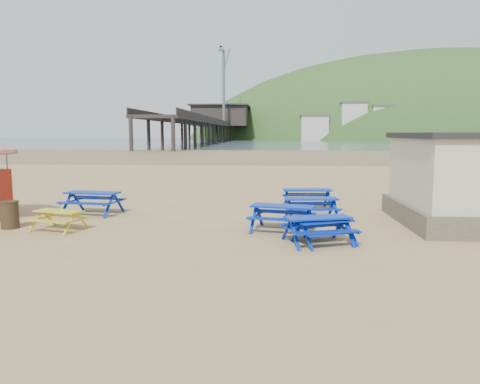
# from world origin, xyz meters

# --- Properties ---
(ground) EXTENTS (400.00, 400.00, 0.00)m
(ground) POSITION_xyz_m (0.00, 0.00, 0.00)
(ground) COLOR tan
(ground) RESTS_ON ground
(wet_sand) EXTENTS (400.00, 400.00, 0.00)m
(wet_sand) POSITION_xyz_m (0.00, 55.00, 0.00)
(wet_sand) COLOR olive
(wet_sand) RESTS_ON ground
(sea) EXTENTS (400.00, 400.00, 0.00)m
(sea) POSITION_xyz_m (0.00, 170.00, 0.01)
(sea) COLOR #41525D
(sea) RESTS_ON ground
(picnic_table_blue_a) EXTENTS (2.28, 1.95, 0.86)m
(picnic_table_blue_a) POSITION_xyz_m (-4.62, 2.26, 0.43)
(picnic_table_blue_a) COLOR #042093
(picnic_table_blue_a) RESTS_ON ground
(picnic_table_blue_b) EXTENTS (2.04, 1.67, 0.83)m
(picnic_table_blue_b) POSITION_xyz_m (3.80, 3.94, 0.41)
(picnic_table_blue_b) COLOR #042093
(picnic_table_blue_b) RESTS_ON ground
(picnic_table_blue_c) EXTENTS (2.02, 1.69, 0.79)m
(picnic_table_blue_c) POSITION_xyz_m (3.77, 1.57, 0.40)
(picnic_table_blue_c) COLOR #042093
(picnic_table_blue_c) RESTS_ON ground
(picnic_table_blue_d) EXTENTS (2.29, 2.01, 0.83)m
(picnic_table_blue_d) POSITION_xyz_m (2.66, -0.50, 0.42)
(picnic_table_blue_d) COLOR #042093
(picnic_table_blue_d) RESTS_ON ground
(picnic_table_blue_e) EXTENTS (2.03, 1.87, 0.69)m
(picnic_table_blue_e) POSITION_xyz_m (3.79, -2.21, 0.34)
(picnic_table_blue_e) COLOR #042093
(picnic_table_blue_e) RESTS_ON ground
(picnic_table_blue_f) EXTENTS (2.18, 1.94, 0.78)m
(picnic_table_blue_f) POSITION_xyz_m (3.61, -2.16, 0.39)
(picnic_table_blue_f) COLOR #042093
(picnic_table_blue_f) RESTS_ON ground
(picnic_table_yellow) EXTENTS (1.84, 1.63, 0.65)m
(picnic_table_yellow) POSITION_xyz_m (-4.56, -0.84, 0.33)
(picnic_table_yellow) COLOR gold
(picnic_table_yellow) RESTS_ON ground
(litter_bin) EXTENTS (0.62, 0.62, 0.91)m
(litter_bin) POSITION_xyz_m (-6.31, -0.64, 0.46)
(litter_bin) COLOR #352B16
(litter_bin) RESTS_ON ground
(pier) EXTENTS (24.00, 220.00, 39.29)m
(pier) POSITION_xyz_m (-17.99, 178.23, 5.46)
(pier) COLOR black
(pier) RESTS_ON ground
(headland_town) EXTENTS (264.00, 144.00, 108.00)m
(headland_town) POSITION_xyz_m (90.00, 229.68, -9.91)
(headland_town) COLOR #2D4C1E
(headland_town) RESTS_ON ground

